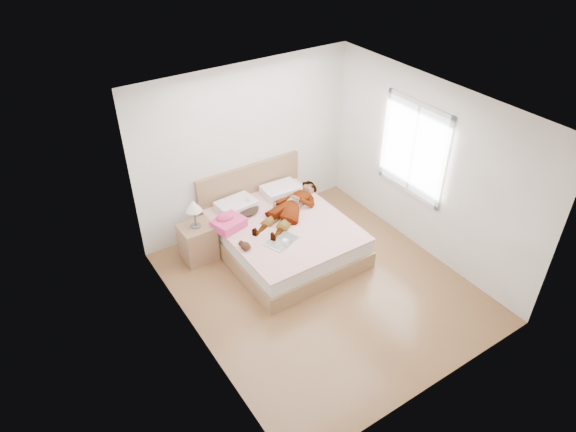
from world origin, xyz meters
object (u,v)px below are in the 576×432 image
at_px(nightstand, 198,240).
at_px(woman, 290,205).
at_px(phone, 248,199).
at_px(coffee_mug, 285,242).
at_px(magazine, 282,241).
at_px(towel, 228,222).
at_px(bed, 281,233).
at_px(plush_toy, 245,246).

bearing_deg(nightstand, woman, -13.56).
relative_size(phone, coffee_mug, 0.76).
xyz_separation_m(magazine, nightstand, (-0.89, 0.89, -0.18)).
bearing_deg(towel, woman, -8.49).
distance_m(woman, bed, 0.45).
bearing_deg(magazine, coffee_mug, -95.85).
bearing_deg(coffee_mug, woman, 51.85).
relative_size(magazine, plush_toy, 2.50).
bearing_deg(towel, coffee_mug, -60.01).
relative_size(phone, nightstand, 0.09).
xyz_separation_m(towel, magazine, (0.47, -0.70, -0.08)).
relative_size(towel, magazine, 0.94).
xyz_separation_m(phone, towel, (-0.48, -0.25, -0.08)).
distance_m(phone, towel, 0.55).
bearing_deg(coffee_mug, nightstand, 131.50).
height_order(phone, towel, towel).
xyz_separation_m(towel, coffee_mug, (0.46, -0.80, -0.05)).
relative_size(magazine, coffee_mug, 4.51).
relative_size(plush_toy, nightstand, 0.21).
bearing_deg(woman, magazine, -71.23).
height_order(phone, nightstand, nightstand).
bearing_deg(magazine, towel, 123.78).
height_order(coffee_mug, plush_toy, plush_toy).
distance_m(towel, coffee_mug, 0.93).
bearing_deg(phone, woman, -67.84).
xyz_separation_m(woman, coffee_mug, (-0.51, -0.65, -0.06)).
bearing_deg(woman, nightstand, -132.74).
relative_size(bed, coffee_mug, 17.41).
bearing_deg(plush_toy, bed, 20.63).
height_order(magazine, plush_toy, plush_toy).
height_order(woman, phone, woman).
height_order(phone, plush_toy, phone).
xyz_separation_m(bed, plush_toy, (-0.77, -0.29, 0.29)).
relative_size(towel, plush_toy, 2.34).
distance_m(towel, magazine, 0.85).
relative_size(bed, towel, 4.13).
bearing_deg(towel, plush_toy, -94.62).
height_order(phone, magazine, phone).
xyz_separation_m(woman, phone, (-0.50, 0.40, 0.06)).
xyz_separation_m(magazine, coffee_mug, (-0.01, -0.10, 0.04)).
distance_m(bed, towel, 0.85).
relative_size(phone, magazine, 0.17).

